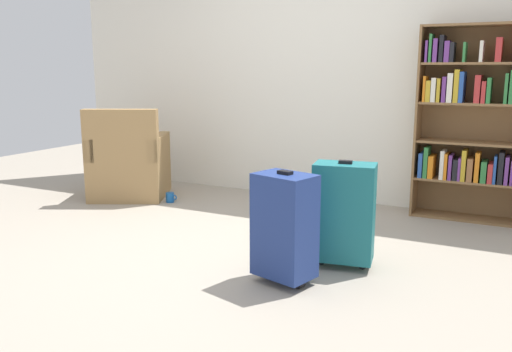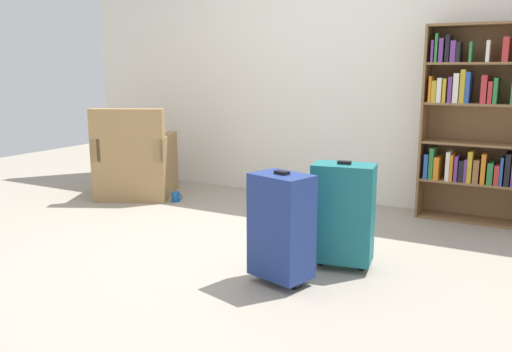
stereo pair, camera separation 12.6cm
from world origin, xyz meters
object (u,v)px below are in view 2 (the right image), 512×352
bookshelf (486,121)px  suitcase_teal (343,213)px  armchair (136,165)px  suitcase_navy_blue (281,226)px  mug (176,197)px

bookshelf → suitcase_teal: 1.78m
bookshelf → armchair: bookshelf is taller
bookshelf → armchair: 3.27m
suitcase_navy_blue → suitcase_teal: size_ratio=0.98×
bookshelf → suitcase_teal: (-0.65, -1.58, -0.48)m
bookshelf → suitcase_navy_blue: (-0.88, -2.00, -0.49)m
bookshelf → suitcase_navy_blue: size_ratio=2.36×
mug → suitcase_navy_blue: 2.24m
suitcase_navy_blue → bookshelf: bearing=66.4°
suitcase_navy_blue → suitcase_teal: 0.48m
bookshelf → mug: bearing=-165.5°
bookshelf → mug: size_ratio=13.55×
armchair → suitcase_teal: 2.66m
armchair → suitcase_teal: bearing=-19.7°
suitcase_teal → mug: bearing=156.0°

